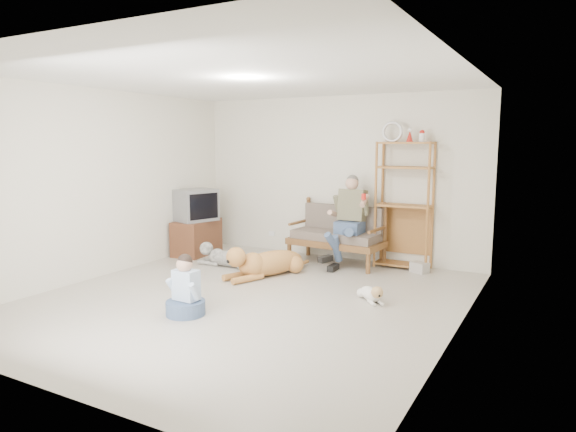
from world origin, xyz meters
The scene contains 17 objects.
floor centered at (0.00, 0.00, 0.00)m, with size 5.50×5.50×0.00m, color beige.
ceiling centered at (0.00, 0.00, 2.70)m, with size 5.50×5.50×0.00m, color white.
wall_back centered at (0.00, 2.75, 1.35)m, with size 5.00×5.00×0.00m, color beige.
wall_front centered at (0.00, -2.75, 1.35)m, with size 5.00×5.00×0.00m, color beige.
wall_left centered at (-2.50, 0.00, 1.35)m, with size 5.50×5.50×0.00m, color beige.
wall_right centered at (2.50, 0.00, 1.35)m, with size 5.50×5.50×0.00m, color beige.
loveseat centered at (0.21, 2.35, 0.49)m, with size 1.55×0.82×0.95m.
man centered at (0.43, 2.11, 0.66)m, with size 0.55×0.78×1.26m.
etagere centered at (1.22, 2.55, 1.00)m, with size 0.87×0.38×2.26m.
book_stack centered at (1.54, 2.36, 0.08)m, with size 0.25×0.18×0.16m, color silver.
tv_stand centered at (-2.23, 1.79, 0.30)m, with size 0.58×0.94×0.60m.
crt_tv centered at (-2.19, 1.75, 0.87)m, with size 0.70×0.78×0.54m.
wall_outlet centered at (-1.25, 2.73, 0.30)m, with size 0.12×0.02×0.08m, color white.
golden_retriever centered at (-0.40, 1.06, 0.20)m, with size 0.80×1.56×0.49m.
shaggy_dog centered at (-1.27, 1.30, 0.14)m, with size 1.21×0.33×0.36m.
terrier centered at (1.39, 0.66, 0.10)m, with size 0.46×0.49×0.23m.
child centered at (-0.30, -0.81, 0.25)m, with size 0.44×0.44×0.70m.
Camera 1 is at (3.41, -5.18, 1.94)m, focal length 32.00 mm.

